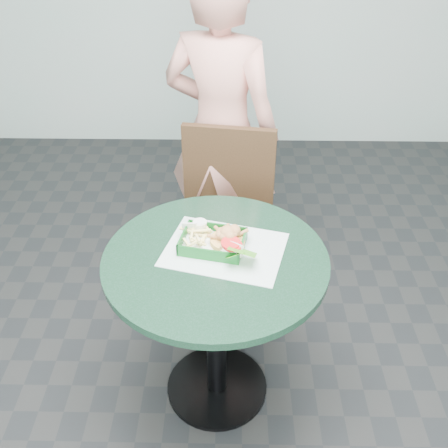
{
  "coord_description": "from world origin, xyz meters",
  "views": [
    {
      "loc": [
        0.06,
        -1.5,
        2.0
      ],
      "look_at": [
        0.03,
        0.1,
        0.85
      ],
      "focal_mm": 42.0,
      "sensor_mm": 36.0,
      "label": 1
    }
  ],
  "objects_px": {
    "cafe_table": "(216,294)",
    "food_basket": "(213,248)",
    "dining_chair": "(228,210)",
    "diner_person": "(221,117)",
    "sauce_ramekin": "(196,230)",
    "crab_sandwich": "(227,238)"
  },
  "relations": [
    {
      "from": "cafe_table",
      "to": "dining_chair",
      "type": "distance_m",
      "value": 0.66
    },
    {
      "from": "diner_person",
      "to": "crab_sandwich",
      "type": "bearing_deg",
      "value": 113.68
    },
    {
      "from": "cafe_table",
      "to": "food_basket",
      "type": "xyz_separation_m",
      "value": [
        -0.01,
        0.06,
        0.19
      ]
    },
    {
      "from": "food_basket",
      "to": "crab_sandwich",
      "type": "distance_m",
      "value": 0.07
    },
    {
      "from": "dining_chair",
      "to": "cafe_table",
      "type": "bearing_deg",
      "value": -85.54
    },
    {
      "from": "sauce_ramekin",
      "to": "cafe_table",
      "type": "bearing_deg",
      "value": -57.65
    },
    {
      "from": "crab_sandwich",
      "to": "sauce_ramekin",
      "type": "bearing_deg",
      "value": 157.81
    },
    {
      "from": "food_basket",
      "to": "cafe_table",
      "type": "bearing_deg",
      "value": -78.68
    },
    {
      "from": "dining_chair",
      "to": "diner_person",
      "type": "height_order",
      "value": "diner_person"
    },
    {
      "from": "cafe_table",
      "to": "sauce_ramekin",
      "type": "distance_m",
      "value": 0.26
    },
    {
      "from": "dining_chair",
      "to": "crab_sandwich",
      "type": "height_order",
      "value": "dining_chair"
    },
    {
      "from": "cafe_table",
      "to": "sauce_ramekin",
      "type": "height_order",
      "value": "sauce_ramekin"
    },
    {
      "from": "diner_person",
      "to": "crab_sandwich",
      "type": "height_order",
      "value": "diner_person"
    },
    {
      "from": "crab_sandwich",
      "to": "food_basket",
      "type": "bearing_deg",
      "value": -161.17
    },
    {
      "from": "cafe_table",
      "to": "crab_sandwich",
      "type": "relative_size",
      "value": 6.36
    },
    {
      "from": "diner_person",
      "to": "food_basket",
      "type": "bearing_deg",
      "value": 110.11
    },
    {
      "from": "food_basket",
      "to": "crab_sandwich",
      "type": "bearing_deg",
      "value": 18.83
    },
    {
      "from": "crab_sandwich",
      "to": "sauce_ramekin",
      "type": "height_order",
      "value": "crab_sandwich"
    },
    {
      "from": "cafe_table",
      "to": "food_basket",
      "type": "bearing_deg",
      "value": 101.32
    },
    {
      "from": "dining_chair",
      "to": "food_basket",
      "type": "height_order",
      "value": "dining_chair"
    },
    {
      "from": "diner_person",
      "to": "crab_sandwich",
      "type": "distance_m",
      "value": 0.85
    },
    {
      "from": "crab_sandwich",
      "to": "dining_chair",
      "type": "bearing_deg",
      "value": 89.99
    }
  ]
}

